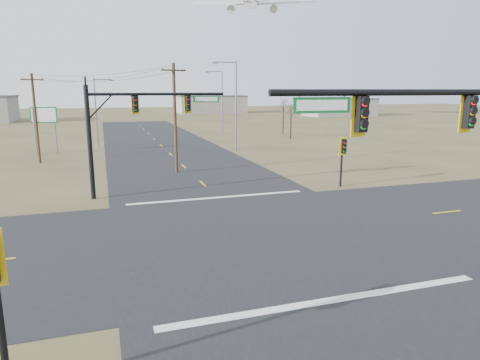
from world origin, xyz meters
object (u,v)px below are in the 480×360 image
Objects in this scene: bare_tree_c at (291,107)px; bare_tree_d at (284,102)px; highway_sign at (44,120)px; streetlight_b at (221,98)px; pedestal_signal_ne at (343,150)px; mast_arm_near at (476,139)px; streetlight_a at (234,101)px; utility_pole_near at (175,117)px; streetlight_c at (97,109)px; mast_arm_far at (134,117)px; utility_pole_far at (36,117)px.

bare_tree_d is at bearing 76.54° from bare_tree_c.
bare_tree_c is (32.24, 5.49, 0.83)m from highway_sign.
streetlight_b reaches higher than bare_tree_c.
highway_sign reaches higher than pedestal_signal_ne.
streetlight_a is (2.95, 36.85, 0.26)m from mast_arm_near.
pedestal_signal_ne is (5.00, 16.26, -2.74)m from mast_arm_near.
utility_pole_near is 21.15m from streetlight_c.
streetlight_c is (-15.12, 8.90, -1.01)m from streetlight_a.
highway_sign is 0.90× the size of bare_tree_c.
mast_arm_far is 22.48m from streetlight_a.
pedestal_signal_ne is 0.64× the size of bare_tree_c.
bare_tree_d is (1.50, 6.27, 0.55)m from bare_tree_c.
streetlight_b reaches higher than bare_tree_d.
highway_sign is at bearing 128.38° from utility_pole_near.
mast_arm_near is 2.94× the size of pedestal_signal_ne.
highway_sign is at bearing -145.29° from streetlight_c.
streetlight_a is at bearing -129.73° from bare_tree_d.
mast_arm_far is 2.43× the size of pedestal_signal_ne.
utility_pole_near is at bearing -111.80° from streetlight_a.
streetlight_a is 1.61× the size of bare_tree_d.
highway_sign is at bearing 106.14° from mast_arm_near.
mast_arm_near is 1.89× the size of bare_tree_c.
pedestal_signal_ne is at bearing -68.37° from streetlight_a.
utility_pole_near is at bearing -128.91° from bare_tree_d.
mast_arm_near is at bearing -107.37° from bare_tree_c.
utility_pole_far reaches higher than streetlight_c.
streetlight_b is at bearing 68.24° from utility_pole_near.
utility_pole_far is 0.84× the size of streetlight_a.
bare_tree_c is at bearing 17.08° from highway_sign.
streetlight_a reaches higher than bare_tree_c.
utility_pole_near is (-5.76, 25.60, -0.71)m from mast_arm_near.
utility_pole_far is at bearing -158.26° from streetlight_a.
pedestal_signal_ne is 0.44× the size of streetlight_c.
utility_pole_near reaches higher than bare_tree_c.
bare_tree_c is at bearing 24.92° from mast_arm_far.
utility_pole_near reaches higher than mast_arm_far.
utility_pole_near is 15.12m from utility_pole_far.
mast_arm_near is 1.07× the size of streetlight_a.
utility_pole_far is 6.06m from highway_sign.
streetlight_a reaches higher than streetlight_b.
streetlight_c reaches higher than highway_sign.
highway_sign is 7.57m from streetlight_c.
mast_arm_near reaches higher than highway_sign.
streetlight_a is at bearing 78.00° from mast_arm_near.
streetlight_a is 1.21× the size of streetlight_c.
streetlight_b reaches higher than streetlight_c.
utility_pole_far is 33.93m from streetlight_b.
streetlight_a is 21.34m from streetlight_b.
utility_pole_near reaches higher than highway_sign.
streetlight_c is 1.46× the size of bare_tree_c.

